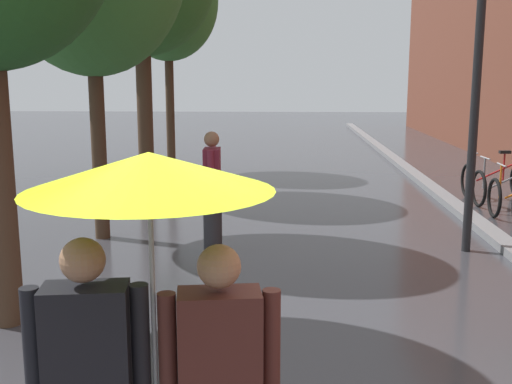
{
  "coord_description": "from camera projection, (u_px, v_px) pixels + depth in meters",
  "views": [
    {
      "loc": [
        0.05,
        -3.14,
        2.43
      ],
      "look_at": [
        -0.23,
        2.62,
        1.35
      ],
      "focal_mm": 43.6,
      "sensor_mm": 36.0,
      "label": 1
    }
  ],
  "objects": [
    {
      "name": "parked_bicycle_7",
      "position": [
        493.0,
        179.0,
        12.52
      ],
      "size": [
        1.12,
        0.77,
        0.96
      ],
      "color": "black",
      "rests_on": "ground"
    },
    {
      "name": "pedestrian_walking_midground",
      "position": [
        212.0,
        191.0,
        8.57
      ],
      "size": [
        0.26,
        0.59,
        1.69
      ],
      "color": "#2D2D33",
      "rests_on": "ground"
    },
    {
      "name": "couple_under_umbrella",
      "position": [
        152.0,
        295.0,
        2.93
      ],
      "size": [
        1.21,
        1.16,
        2.09
      ],
      "color": "#2D2D33",
      "rests_on": "ground"
    },
    {
      "name": "parked_bicycle_6",
      "position": [
        506.0,
        187.0,
        11.65
      ],
      "size": [
        1.12,
        0.77,
        0.96
      ],
      "color": "black",
      "rests_on": "ground"
    },
    {
      "name": "street_tree_3",
      "position": [
        167.0,
        2.0,
        15.24
      ],
      "size": [
        2.5,
        2.5,
        5.7
      ],
      "color": "#473323",
      "rests_on": "ground"
    },
    {
      "name": "street_lamp_post",
      "position": [
        477.0,
        78.0,
        8.32
      ],
      "size": [
        0.24,
        0.24,
        4.08
      ],
      "color": "black",
      "rests_on": "ground"
    },
    {
      "name": "kerb_strip",
      "position": [
        434.0,
        189.0,
        13.18
      ],
      "size": [
        0.3,
        36.0,
        0.12
      ],
      "primitive_type": "cube",
      "color": "slate",
      "rests_on": "ground"
    }
  ]
}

